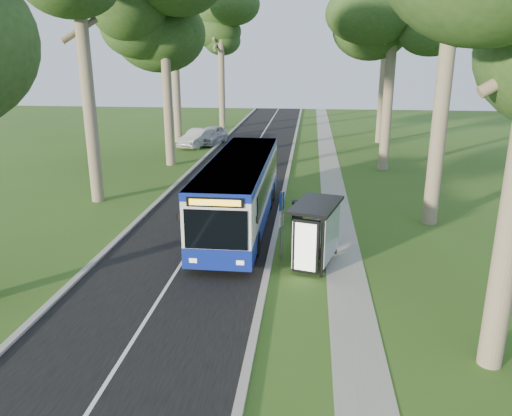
{
  "coord_description": "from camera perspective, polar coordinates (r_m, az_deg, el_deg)",
  "views": [
    {
      "loc": [
        1.47,
        -18.31,
        8.03
      ],
      "look_at": [
        -0.78,
        2.41,
        1.6
      ],
      "focal_mm": 35.0,
      "sensor_mm": 36.0,
      "label": 1
    }
  ],
  "objects": [
    {
      "name": "ground",
      "position": [
        20.05,
        1.49,
        -6.47
      ],
      "size": [
        120.0,
        120.0,
        0.0
      ],
      "primitive_type": "plane",
      "color": "#2E5119",
      "rests_on": "ground"
    },
    {
      "name": "road",
      "position": [
        29.85,
        -3.61,
        1.52
      ],
      "size": [
        7.0,
        100.0,
        0.02
      ],
      "primitive_type": "cube",
      "color": "black",
      "rests_on": "ground"
    },
    {
      "name": "kerb_east",
      "position": [
        29.45,
        3.12,
        1.42
      ],
      "size": [
        0.25,
        100.0,
        0.12
      ],
      "primitive_type": "cube",
      "color": "#9E9B93",
      "rests_on": "ground"
    },
    {
      "name": "kerb_west",
      "position": [
        30.61,
        -10.08,
        1.78
      ],
      "size": [
        0.25,
        100.0,
        0.12
      ],
      "primitive_type": "cube",
      "color": "#9E9B93",
      "rests_on": "ground"
    },
    {
      "name": "centre_line",
      "position": [
        29.84,
        -3.61,
        1.55
      ],
      "size": [
        0.12,
        100.0,
        0.0
      ],
      "primitive_type": "cube",
      "color": "white",
      "rests_on": "road"
    },
    {
      "name": "footpath",
      "position": [
        29.47,
        8.95,
        1.14
      ],
      "size": [
        1.5,
        100.0,
        0.02
      ],
      "primitive_type": "cube",
      "color": "gray",
      "rests_on": "ground"
    },
    {
      "name": "bus",
      "position": [
        24.01,
        -1.82,
        1.9
      ],
      "size": [
        2.66,
        12.53,
        3.32
      ],
      "rotation": [
        0.0,
        0.0,
        -0.0
      ],
      "color": "white",
      "rests_on": "ground"
    },
    {
      "name": "bus_stop_sign",
      "position": [
        19.93,
        2.94,
        -1.19
      ],
      "size": [
        0.18,
        0.39,
        2.87
      ],
      "rotation": [
        0.0,
        0.0,
        -0.37
      ],
      "color": "gray",
      "rests_on": "ground"
    },
    {
      "name": "bus_shelter",
      "position": [
        19.32,
        7.26,
        -1.93
      ],
      "size": [
        2.29,
        3.23,
        2.51
      ],
      "rotation": [
        0.0,
        0.0,
        -0.27
      ],
      "color": "black",
      "rests_on": "ground"
    },
    {
      "name": "litter_bin",
      "position": [
        25.06,
        4.77,
        -0.35
      ],
      "size": [
        0.59,
        0.59,
        1.03
      ],
      "rotation": [
        0.0,
        0.0,
        0.38
      ],
      "color": "black",
      "rests_on": "ground"
    },
    {
      "name": "car_white",
      "position": [
        47.24,
        -5.12,
        8.31
      ],
      "size": [
        2.78,
        5.14,
        1.66
      ],
      "primitive_type": "imported",
      "rotation": [
        0.0,
        0.0,
        -0.18
      ],
      "color": "silver",
      "rests_on": "ground"
    },
    {
      "name": "car_silver",
      "position": [
        45.86,
        -6.62,
        7.96
      ],
      "size": [
        3.1,
        5.11,
        1.59
      ],
      "primitive_type": "imported",
      "rotation": [
        0.0,
        0.0,
        -0.32
      ],
      "color": "#B3B6BB",
      "rests_on": "ground"
    },
    {
      "name": "tree_west_e",
      "position": [
        57.31,
        -4.08,
        20.76
      ],
      "size": [
        5.2,
        5.2,
        15.77
      ],
      "color": "#7A6B56",
      "rests_on": "ground"
    },
    {
      "name": "tree_east_d",
      "position": [
        48.91,
        14.89,
        21.18
      ],
      "size": [
        5.2,
        5.2,
        16.1
      ],
      "color": "#7A6B56",
      "rests_on": "ground"
    }
  ]
}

